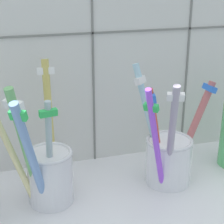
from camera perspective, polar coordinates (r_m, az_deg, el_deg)
The scene contains 4 objects.
counter_slab at distance 55.04cm, azimuth 0.30°, elevation -13.22°, with size 64.00×22.00×2.00cm, color silver.
tile_wall_back at distance 57.81cm, azimuth -3.23°, elevation 11.59°, with size 64.00×2.20×45.00cm.
toothbrush_cup_left at distance 50.88cm, azimuth -9.96°, elevation -8.45°, with size 11.05×13.25×18.72cm.
toothbrush_cup_right at distance 55.58cm, azimuth 8.56°, elevation -6.34°, with size 14.39×12.06×17.48cm.
Camera 1 is at (-13.43, -43.41, 32.07)cm, focal length 59.98 mm.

